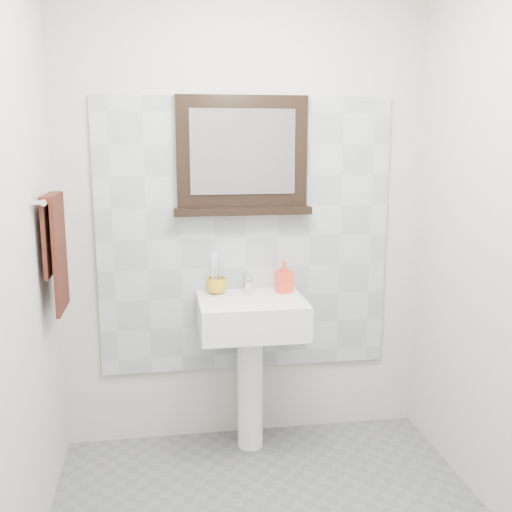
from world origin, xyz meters
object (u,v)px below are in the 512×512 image
(pedestal_sink, at_px, (251,332))
(soap_dispenser, at_px, (284,277))
(toothbrush_cup, at_px, (216,286))
(hand_towel, at_px, (55,244))
(framed_mirror, at_px, (242,158))

(pedestal_sink, xyz_separation_m, soap_dispenser, (0.19, 0.10, 0.27))
(toothbrush_cup, bearing_deg, pedestal_sink, -36.22)
(pedestal_sink, xyz_separation_m, hand_towel, (-0.94, -0.15, 0.53))
(framed_mirror, distance_m, hand_towel, 1.05)
(hand_towel, bearing_deg, pedestal_sink, 9.08)
(soap_dispenser, bearing_deg, pedestal_sink, -168.40)
(framed_mirror, bearing_deg, toothbrush_cup, -157.73)
(pedestal_sink, relative_size, framed_mirror, 1.31)
(soap_dispenser, bearing_deg, hand_towel, 176.66)
(pedestal_sink, height_order, toothbrush_cup, pedestal_sink)
(pedestal_sink, relative_size, soap_dispenser, 5.55)
(toothbrush_cup, relative_size, hand_towel, 0.20)
(soap_dispenser, xyz_separation_m, framed_mirror, (-0.21, 0.09, 0.63))
(pedestal_sink, bearing_deg, soap_dispenser, 27.42)
(pedestal_sink, bearing_deg, hand_towel, -170.92)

